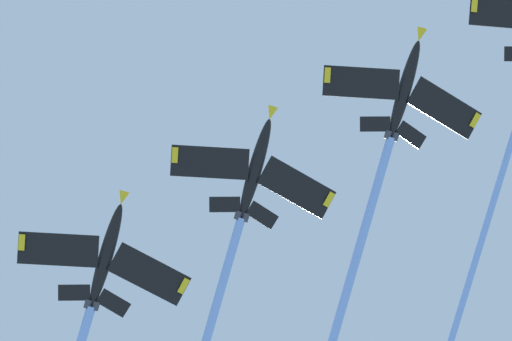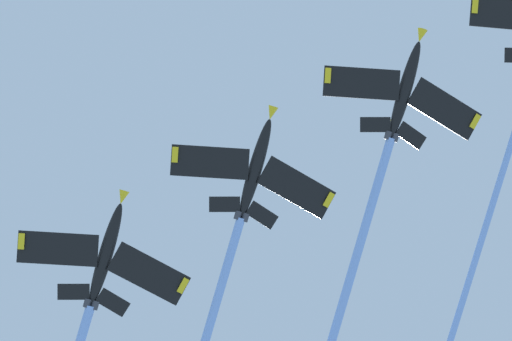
{
  "view_description": "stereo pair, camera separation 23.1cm",
  "coord_description": "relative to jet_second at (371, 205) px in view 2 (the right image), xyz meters",
  "views": [
    {
      "loc": [
        25.51,
        -52.47,
        1.95
      ],
      "look_at": [
        -16.77,
        -38.36,
        101.22
      ],
      "focal_mm": 65.83,
      "sensor_mm": 36.0,
      "label": 1
    },
    {
      "loc": [
        25.43,
        -52.69,
        1.95
      ],
      "look_at": [
        -16.77,
        -38.36,
        101.22
      ],
      "focal_mm": 65.83,
      "sensor_mm": 36.0,
      "label": 2
    }
  ],
  "objects": [
    {
      "name": "jet_third",
      "position": [
        -13.27,
        -14.4,
        -6.37
      ],
      "size": [
        54.59,
        20.14,
        25.44
      ],
      "color": "black"
    },
    {
      "name": "jet_second",
      "position": [
        0.0,
        0.0,
        0.0
      ],
      "size": [
        53.16,
        20.15,
        24.12
      ],
      "color": "black"
    }
  ]
}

